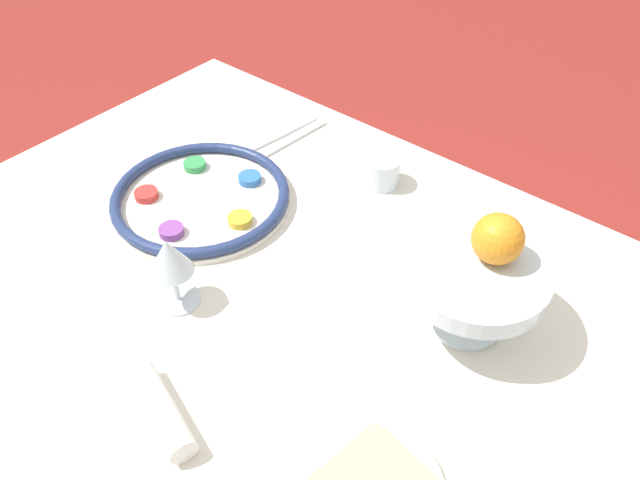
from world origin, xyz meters
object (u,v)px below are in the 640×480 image
object	(u,v)px
fruit_stand	(475,279)
orange_fruit	(498,239)
cup_near	(382,171)
seder_plate	(201,197)
wine_glass	(169,260)
napkin_roll	(161,410)

from	to	relation	value
fruit_stand	orange_fruit	xyz separation A→B (m)	(0.01, 0.03, 0.06)
orange_fruit	cup_near	world-z (taller)	orange_fruit
seder_plate	fruit_stand	xyz separation A→B (m)	(0.52, 0.06, 0.08)
seder_plate	wine_glass	size ratio (longest dim) A/B	2.59
wine_glass	seder_plate	bearing A→B (deg)	128.77
napkin_roll	cup_near	world-z (taller)	cup_near
wine_glass	orange_fruit	xyz separation A→B (m)	(0.38, 0.28, 0.07)
seder_plate	cup_near	bearing A→B (deg)	50.06
napkin_roll	orange_fruit	bearing A→B (deg)	61.34
seder_plate	orange_fruit	size ratio (longest dim) A/B	4.48
wine_glass	fruit_stand	bearing A→B (deg)	33.56
seder_plate	orange_fruit	bearing A→B (deg)	9.69
napkin_roll	seder_plate	bearing A→B (deg)	130.97
wine_glass	orange_fruit	bearing A→B (deg)	36.20
fruit_stand	napkin_roll	size ratio (longest dim) A/B	1.35
seder_plate	fruit_stand	distance (m)	0.53
cup_near	wine_glass	bearing A→B (deg)	-98.89
orange_fruit	napkin_roll	bearing A→B (deg)	-118.66
fruit_stand	napkin_roll	world-z (taller)	fruit_stand
fruit_stand	orange_fruit	bearing A→B (deg)	77.15
seder_plate	napkin_roll	bearing A→B (deg)	-49.03
napkin_roll	wine_glass	bearing A→B (deg)	133.48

